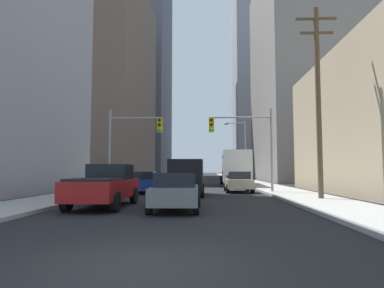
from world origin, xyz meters
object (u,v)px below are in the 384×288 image
(sedan_blue, at_px, (144,182))
(sedan_navy, at_px, (194,178))
(sedan_beige, at_px, (238,182))
(traffic_signal_near_right, at_px, (244,136))
(cargo_van_black, at_px, (187,175))
(traffic_signal_near_left, at_px, (132,136))
(sedan_grey, at_px, (176,191))
(pickup_truck_red, at_px, (105,186))
(city_bus, at_px, (235,167))

(sedan_blue, height_order, sedan_navy, same)
(sedan_blue, bearing_deg, sedan_navy, 76.44)
(sedan_beige, distance_m, traffic_signal_near_right, 3.53)
(cargo_van_black, height_order, traffic_signal_near_left, traffic_signal_near_left)
(sedan_navy, distance_m, traffic_signal_near_right, 14.34)
(cargo_van_black, relative_size, sedan_navy, 1.24)
(sedan_grey, height_order, sedan_beige, same)
(sedan_beige, bearing_deg, cargo_van_black, -135.17)
(sedan_grey, relative_size, sedan_beige, 1.00)
(cargo_van_black, height_order, sedan_beige, cargo_van_black)
(cargo_van_black, xyz_separation_m, traffic_signal_near_left, (-4.09, 2.36, 2.76))
(sedan_beige, relative_size, traffic_signal_near_left, 0.70)
(sedan_beige, relative_size, sedan_blue, 1.00)
(pickup_truck_red, bearing_deg, sedan_beige, 56.21)
(cargo_van_black, bearing_deg, sedan_navy, 90.33)
(city_bus, bearing_deg, pickup_truck_red, -110.52)
(city_bus, bearing_deg, cargo_van_black, -107.49)
(sedan_blue, relative_size, traffic_signal_near_left, 0.71)
(city_bus, height_order, traffic_signal_near_right, traffic_signal_near_right)
(city_bus, xyz_separation_m, pickup_truck_red, (-7.46, -19.93, -1.00))
(sedan_blue, bearing_deg, pickup_truck_red, -90.11)
(sedan_grey, xyz_separation_m, traffic_signal_near_left, (-4.06, 10.28, 3.28))
(sedan_beige, relative_size, sedan_navy, 1.00)
(pickup_truck_red, distance_m, sedan_blue, 9.23)
(cargo_van_black, distance_m, sedan_grey, 7.94)
(city_bus, distance_m, sedan_navy, 5.08)
(city_bus, xyz_separation_m, sedan_grey, (-4.20, -21.14, -1.16))
(sedan_grey, xyz_separation_m, sedan_navy, (-0.06, 23.66, 0.00))
(traffic_signal_near_right, bearing_deg, city_bus, 88.59)
(traffic_signal_near_right, bearing_deg, traffic_signal_near_left, -180.00)
(sedan_beige, height_order, sedan_blue, same)
(traffic_signal_near_left, distance_m, traffic_signal_near_right, 7.99)
(sedan_blue, distance_m, traffic_signal_near_left, 3.38)
(pickup_truck_red, height_order, cargo_van_black, cargo_van_black)
(cargo_van_black, bearing_deg, sedan_beige, 44.83)
(sedan_beige, xyz_separation_m, sedan_navy, (-3.67, 12.17, 0.00))
(city_bus, bearing_deg, sedan_beige, -93.45)
(sedan_navy, height_order, traffic_signal_near_right, traffic_signal_near_right)
(city_bus, height_order, pickup_truck_red, city_bus)
(pickup_truck_red, bearing_deg, traffic_signal_near_right, 51.61)
(cargo_van_black, height_order, sedan_blue, cargo_van_black)
(traffic_signal_near_left, bearing_deg, sedan_navy, 73.34)
(pickup_truck_red, xyz_separation_m, sedan_grey, (3.26, -1.21, -0.16))
(city_bus, xyz_separation_m, traffic_signal_near_left, (-8.26, -10.86, 2.12))
(pickup_truck_red, relative_size, sedan_grey, 1.28)
(pickup_truck_red, height_order, traffic_signal_near_left, traffic_signal_near_left)
(pickup_truck_red, distance_m, cargo_van_black, 7.49)
(city_bus, relative_size, cargo_van_black, 2.22)
(city_bus, xyz_separation_m, sedan_blue, (-7.44, -10.70, -1.16))
(sedan_blue, relative_size, traffic_signal_near_right, 0.71)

